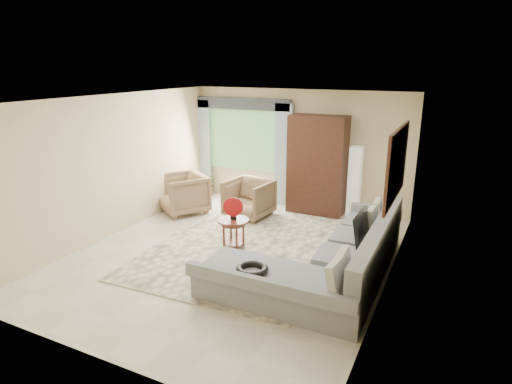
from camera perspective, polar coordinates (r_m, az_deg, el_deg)
The scene contains 17 objects.
ground at distance 7.36m, azimuth -2.97°, elevation -8.32°, with size 6.00×6.00×0.00m, color silver.
area_rug at distance 7.62m, azimuth -1.37°, elevation -7.32°, with size 3.00×4.00×0.02m, color #F9EFC5.
sectional_sofa at distance 6.49m, azimuth 10.34°, elevation -9.43°, with size 2.30×3.46×0.90m.
tv_screen at distance 6.72m, azimuth 13.95°, elevation -4.64°, with size 0.06×0.74×0.48m, color black.
garden_hose at distance 5.66m, azimuth -0.52°, elevation -10.25°, with size 0.43×0.43×0.09m, color black.
coffee_table at distance 7.48m, azimuth -3.00°, elevation -5.53°, with size 0.54×0.54×0.54m.
red_disc at distance 7.31m, azimuth -3.06°, elevation -2.00°, with size 0.34×0.34×0.03m, color #A81110.
armchair_left at distance 9.36m, azimuth -9.67°, elevation -0.22°, with size 0.91×0.93×0.85m, color #987753.
armchair_right at distance 8.97m, azimuth -0.97°, elevation -0.88°, with size 0.86×0.89×0.81m, color olive.
potted_plant at distance 10.53m, azimuth -6.45°, elevation 1.04°, with size 0.52×0.45×0.57m, color #999999.
armoire at distance 9.20m, azimuth 8.17°, elevation 3.59°, with size 1.20×0.55×2.10m, color black.
floor_lamp at distance 9.13m, azimuth 12.99°, elevation 1.27°, with size 0.24×0.24×1.50m, color silver.
window at distance 10.07m, azimuth -1.69°, elevation 6.92°, with size 1.80×0.04×1.40m, color #669E59.
curtain_left at distance 10.56m, azimuth -6.99°, elevation 5.88°, with size 0.40×0.08×2.30m, color #9EB7CC.
curtain_right at distance 9.61m, azimuth 3.65°, elevation 4.89°, with size 0.40×0.08×2.30m, color #9EB7CC.
valance at distance 9.90m, azimuth -1.93°, elevation 11.71°, with size 2.40×0.12×0.26m, color #1E232D.
wall_mirror at distance 6.37m, azimuth 18.23°, elevation 3.53°, with size 0.05×1.70×1.05m.
Camera 1 is at (3.25, -5.83, 3.11)m, focal length 30.00 mm.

